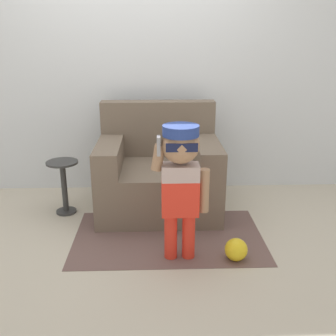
{
  "coord_description": "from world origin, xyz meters",
  "views": [
    {
      "loc": [
        0.18,
        -3.37,
        1.57
      ],
      "look_at": [
        0.28,
        -0.41,
        0.56
      ],
      "focal_mm": 42.0,
      "sensor_mm": 36.0,
      "label": 1
    }
  ],
  "objects_px": {
    "toy_ball": "(236,250)",
    "side_table": "(64,182)",
    "armchair": "(159,174)",
    "person_child": "(181,173)"
  },
  "relations": [
    {
      "from": "armchair",
      "to": "side_table",
      "type": "height_order",
      "value": "armchair"
    },
    {
      "from": "armchair",
      "to": "person_child",
      "type": "relative_size",
      "value": 1.09
    },
    {
      "from": "person_child",
      "to": "side_table",
      "type": "relative_size",
      "value": 2.01
    },
    {
      "from": "side_table",
      "to": "toy_ball",
      "type": "relative_size",
      "value": 2.97
    },
    {
      "from": "armchair",
      "to": "person_child",
      "type": "xyz_separation_m",
      "value": [
        0.14,
        -0.88,
        0.33
      ]
    },
    {
      "from": "armchair",
      "to": "toy_ball",
      "type": "xyz_separation_m",
      "value": [
        0.55,
        -0.93,
        -0.26
      ]
    },
    {
      "from": "person_child",
      "to": "side_table",
      "type": "bearing_deg",
      "value": 141.26
    },
    {
      "from": "armchair",
      "to": "side_table",
      "type": "distance_m",
      "value": 0.87
    },
    {
      "from": "toy_ball",
      "to": "side_table",
      "type": "bearing_deg",
      "value": 148.73
    },
    {
      "from": "armchair",
      "to": "side_table",
      "type": "xyz_separation_m",
      "value": [
        -0.86,
        -0.07,
        -0.04
      ]
    }
  ]
}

